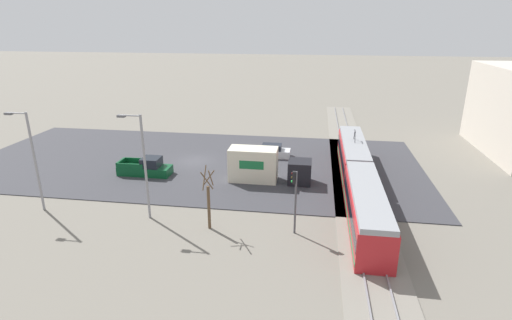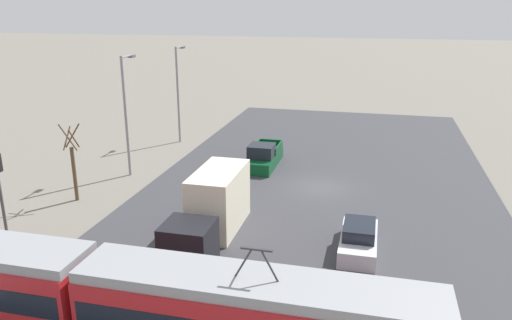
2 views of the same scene
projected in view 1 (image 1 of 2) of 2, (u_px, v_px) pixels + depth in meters
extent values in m
plane|color=slate|center=(194.00, 162.00, 46.51)|extent=(320.00, 320.00, 0.00)
cube|color=#38383D|center=(194.00, 161.00, 46.50)|extent=(23.57, 51.55, 0.08)
cube|color=gray|center=(352.00, 169.00, 43.95)|extent=(67.98, 4.40, 0.08)
cube|color=gray|center=(345.00, 168.00, 44.02)|extent=(66.63, 0.10, 0.14)
cube|color=gray|center=(359.00, 169.00, 43.82)|extent=(66.63, 0.10, 0.14)
cube|color=#B21E23|center=(353.00, 157.00, 43.42)|extent=(12.86, 2.61, 2.86)
cube|color=black|center=(353.00, 154.00, 43.31)|extent=(12.47, 2.64, 0.95)
cube|color=#1E844C|center=(352.00, 165.00, 43.71)|extent=(12.73, 2.65, 0.27)
cube|color=gray|center=(354.00, 143.00, 42.88)|extent=(12.86, 2.40, 0.41)
cube|color=#B21E23|center=(366.00, 211.00, 31.09)|extent=(12.86, 2.61, 2.86)
cube|color=black|center=(366.00, 207.00, 30.98)|extent=(12.47, 2.64, 0.95)
cube|color=#1E844C|center=(365.00, 221.00, 31.38)|extent=(12.73, 2.65, 0.27)
cube|color=gray|center=(368.00, 192.00, 30.55)|extent=(12.86, 2.40, 0.41)
cylinder|color=#2D2D33|center=(354.00, 135.00, 43.06)|extent=(0.66, 0.07, 1.15)
cylinder|color=#2D2D33|center=(355.00, 137.00, 42.22)|extent=(0.66, 0.07, 1.15)
cube|color=#2D2D33|center=(355.00, 131.00, 42.45)|extent=(1.10, 0.08, 0.06)
cube|color=black|center=(300.00, 172.00, 39.91)|extent=(2.35, 2.28, 2.31)
cube|color=beige|center=(253.00, 164.00, 40.40)|extent=(2.35, 4.85, 3.40)
cube|color=#196B38|center=(251.00, 165.00, 39.18)|extent=(0.02, 2.43, 0.85)
cube|color=#0C4723|center=(145.00, 170.00, 42.36)|extent=(2.05, 5.54, 0.91)
cube|color=black|center=(151.00, 162.00, 41.94)|extent=(1.89, 1.88, 0.98)
cube|color=#0C4723|center=(130.00, 166.00, 41.41)|extent=(0.12, 2.77, 0.53)
cube|color=#0C4723|center=(138.00, 160.00, 43.17)|extent=(0.12, 2.77, 0.53)
cube|color=#0C4723|center=(121.00, 163.00, 42.50)|extent=(1.89, 0.22, 0.53)
cube|color=red|center=(117.00, 169.00, 41.91)|extent=(0.14, 0.04, 0.18)
cube|color=silver|center=(272.00, 153.00, 47.97)|extent=(1.83, 4.43, 0.87)
cube|color=black|center=(272.00, 147.00, 47.73)|extent=(1.58, 2.30, 0.64)
cylinder|color=#47474C|center=(295.00, 203.00, 30.03)|extent=(0.16, 0.16, 5.08)
cube|color=black|center=(294.00, 178.00, 29.38)|extent=(0.28, 0.22, 0.95)
sphere|color=#390606|center=(292.00, 173.00, 29.29)|extent=(0.18, 0.18, 0.18)
sphere|color=#3C2C06|center=(292.00, 177.00, 29.40)|extent=(0.18, 0.18, 0.18)
sphere|color=green|center=(292.00, 181.00, 29.50)|extent=(0.18, 0.18, 0.18)
cylinder|color=brown|center=(209.00, 208.00, 31.00)|extent=(0.24, 0.24, 3.59)
cylinder|color=brown|center=(207.00, 181.00, 29.99)|extent=(0.09, 1.00, 1.38)
cylinder|color=brown|center=(211.00, 178.00, 30.14)|extent=(1.21, 0.09, 1.67)
cylinder|color=brown|center=(209.00, 178.00, 30.45)|extent=(0.09, 1.00, 1.38)
cylinder|color=brown|center=(204.00, 178.00, 30.22)|extent=(1.21, 0.09, 1.67)
cylinder|color=gray|center=(145.00, 168.00, 31.84)|extent=(0.20, 0.20, 8.78)
cylinder|color=gray|center=(130.00, 116.00, 30.55)|extent=(0.12, 1.60, 0.12)
cube|color=#515156|center=(121.00, 116.00, 30.68)|extent=(0.36, 0.60, 0.18)
cylinder|color=gray|center=(35.00, 163.00, 33.27)|extent=(0.20, 0.20, 8.64)
cylinder|color=gray|center=(17.00, 113.00, 32.00)|extent=(0.12, 1.60, 0.12)
cube|color=#515156|center=(9.00, 114.00, 32.13)|extent=(0.36, 0.60, 0.18)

